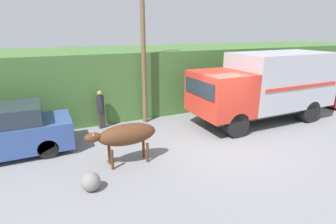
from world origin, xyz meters
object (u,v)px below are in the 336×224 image
object	(u,v)px
parked_suv	(1,133)
roadside_rock	(91,182)
brown_cow	(126,135)
cargo_truck	(267,85)
pedestrian_on_hill	(101,108)
utility_pole	(143,43)

from	to	relation	value
parked_suv	roadside_rock	xyz separation A→B (m)	(2.32, -3.31, -0.57)
brown_cow	cargo_truck	bearing A→B (deg)	-3.00
brown_cow	pedestrian_on_hill	world-z (taller)	pedestrian_on_hill
cargo_truck	pedestrian_on_hill	bearing A→B (deg)	159.29
parked_suv	utility_pole	xyz separation A→B (m)	(5.53, 1.20, 2.71)
parked_suv	pedestrian_on_hill	size ratio (longest dim) A/B	2.69
cargo_truck	pedestrian_on_hill	distance (m)	7.46
pedestrian_on_hill	roadside_rock	size ratio (longest dim) A/B	3.27
brown_cow	utility_pole	xyz separation A→B (m)	(1.91, 3.49, 2.56)
brown_cow	parked_suv	size ratio (longest dim) A/B	0.50
pedestrian_on_hill	cargo_truck	bearing A→B (deg)	144.93
brown_cow	pedestrian_on_hill	distance (m)	3.54
parked_suv	pedestrian_on_hill	bearing A→B (deg)	18.11
brown_cow	roadside_rock	distance (m)	1.81
utility_pole	roadside_rock	bearing A→B (deg)	-125.42
pedestrian_on_hill	roadside_rock	bearing A→B (deg)	57.35
utility_pole	roadside_rock	size ratio (longest dim) A/B	13.43
cargo_truck	roadside_rock	bearing A→B (deg)	-167.48
cargo_truck	parked_suv	xyz separation A→B (m)	(-10.62, 0.97, -0.90)
cargo_truck	parked_suv	bearing A→B (deg)	171.55
brown_cow	parked_suv	distance (m)	4.28
cargo_truck	roadside_rock	size ratio (longest dim) A/B	13.34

